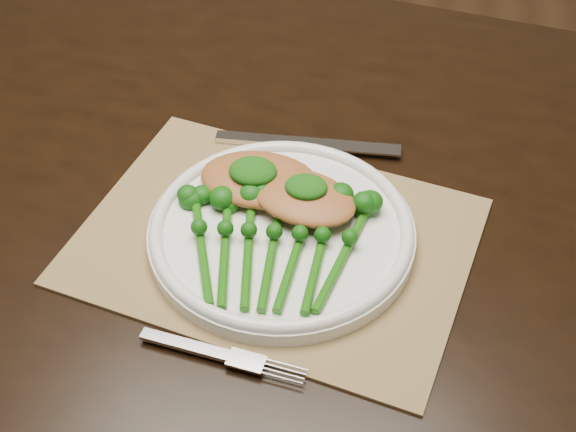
% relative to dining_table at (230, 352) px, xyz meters
% --- Properties ---
extents(floor, '(4.00, 4.00, 0.00)m').
position_rel_dining_table_xyz_m(floor, '(-0.04, 0.15, -0.38)').
color(floor, '#54361D').
rests_on(floor, ground).
extents(dining_table, '(1.72, 1.14, 0.75)m').
position_rel_dining_table_xyz_m(dining_table, '(0.00, 0.00, 0.00)').
color(dining_table, black).
rests_on(dining_table, ground).
extents(placemat, '(0.46, 0.38, 0.00)m').
position_rel_dining_table_xyz_m(placemat, '(0.09, -0.11, 0.37)').
color(placemat, olive).
rests_on(placemat, dining_table).
extents(dinner_plate, '(0.29, 0.29, 0.03)m').
position_rel_dining_table_xyz_m(dinner_plate, '(0.10, -0.11, 0.39)').
color(dinner_plate, white).
rests_on(dinner_plate, placemat).
extents(knife, '(0.23, 0.03, 0.01)m').
position_rel_dining_table_xyz_m(knife, '(0.08, 0.05, 0.38)').
color(knife, silver).
rests_on(knife, placemat).
extents(fork, '(0.17, 0.04, 0.01)m').
position_rel_dining_table_xyz_m(fork, '(0.09, -0.27, 0.38)').
color(fork, silver).
rests_on(fork, placemat).
extents(chicken_fillet_left, '(0.14, 0.10, 0.03)m').
position_rel_dining_table_xyz_m(chicken_fillet_left, '(0.07, -0.05, 0.41)').
color(chicken_fillet_left, '#A96431').
rests_on(chicken_fillet_left, dinner_plate).
extents(chicken_fillet_right, '(0.14, 0.12, 0.02)m').
position_rel_dining_table_xyz_m(chicken_fillet_right, '(0.12, -0.07, 0.41)').
color(chicken_fillet_right, '#A96431').
rests_on(chicken_fillet_right, dinner_plate).
extents(pesto_dollop_left, '(0.05, 0.05, 0.02)m').
position_rel_dining_table_xyz_m(pesto_dollop_left, '(0.06, -0.05, 0.42)').
color(pesto_dollop_left, '#0C3E08').
rests_on(pesto_dollop_left, chicken_fillet_left).
extents(pesto_dollop_right, '(0.05, 0.04, 0.02)m').
position_rel_dining_table_xyz_m(pesto_dollop_right, '(0.12, -0.07, 0.43)').
color(pesto_dollop_right, '#0C3E08').
rests_on(pesto_dollop_right, chicken_fillet_right).
extents(broccolini_bundle, '(0.18, 0.20, 0.04)m').
position_rel_dining_table_xyz_m(broccolini_bundle, '(0.10, -0.15, 0.40)').
color(broccolini_bundle, '#17550B').
rests_on(broccolini_bundle, dinner_plate).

